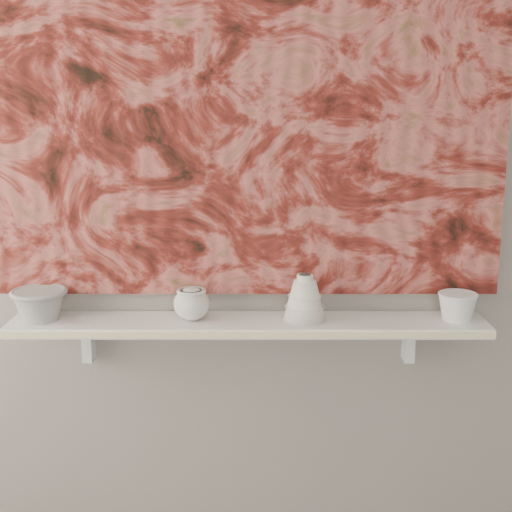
{
  "coord_description": "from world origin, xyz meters",
  "views": [
    {
      "loc": [
        0.03,
        -0.5,
        1.57
      ],
      "look_at": [
        0.02,
        1.49,
        1.13
      ],
      "focal_mm": 50.0,
      "sensor_mm": 36.0,
      "label": 1
    }
  ],
  "objects_px": {
    "painting": "(248,108)",
    "shelf": "(248,325)",
    "bell_vessel": "(305,297)",
    "bowl_grey": "(39,304)",
    "bowl_white": "(457,306)",
    "cup_cream": "(192,304)"
  },
  "relations": [
    {
      "from": "painting",
      "to": "shelf",
      "type": "bearing_deg",
      "value": -90.0
    },
    {
      "from": "shelf",
      "to": "bell_vessel",
      "type": "distance_m",
      "value": 0.19
    },
    {
      "from": "painting",
      "to": "bell_vessel",
      "type": "relative_size",
      "value": 10.82
    },
    {
      "from": "bowl_grey",
      "to": "bowl_white",
      "type": "xyz_separation_m",
      "value": [
        1.22,
        0.0,
        -0.01
      ]
    },
    {
      "from": "cup_cream",
      "to": "bell_vessel",
      "type": "bearing_deg",
      "value": 0.0
    },
    {
      "from": "painting",
      "to": "bowl_grey",
      "type": "xyz_separation_m",
      "value": [
        -0.61,
        -0.08,
        -0.56
      ]
    },
    {
      "from": "shelf",
      "to": "bowl_white",
      "type": "relative_size",
      "value": 12.15
    },
    {
      "from": "shelf",
      "to": "painting",
      "type": "relative_size",
      "value": 0.93
    },
    {
      "from": "painting",
      "to": "bowl_white",
      "type": "bearing_deg",
      "value": -7.47
    },
    {
      "from": "bowl_grey",
      "to": "cup_cream",
      "type": "xyz_separation_m",
      "value": [
        0.45,
        0.0,
        0.0
      ]
    },
    {
      "from": "painting",
      "to": "bell_vessel",
      "type": "height_order",
      "value": "painting"
    },
    {
      "from": "cup_cream",
      "to": "bowl_white",
      "type": "bearing_deg",
      "value": 0.0
    },
    {
      "from": "shelf",
      "to": "bowl_white",
      "type": "distance_m",
      "value": 0.62
    },
    {
      "from": "bowl_grey",
      "to": "cup_cream",
      "type": "bearing_deg",
      "value": 0.0
    },
    {
      "from": "cup_cream",
      "to": "bell_vessel",
      "type": "distance_m",
      "value": 0.33
    },
    {
      "from": "cup_cream",
      "to": "shelf",
      "type": "bearing_deg",
      "value": 0.0
    },
    {
      "from": "shelf",
      "to": "bell_vessel",
      "type": "xyz_separation_m",
      "value": [
        0.17,
        0.0,
        0.08
      ]
    },
    {
      "from": "cup_cream",
      "to": "bowl_white",
      "type": "xyz_separation_m",
      "value": [
        0.78,
        0.0,
        -0.01
      ]
    },
    {
      "from": "bowl_white",
      "to": "shelf",
      "type": "bearing_deg",
      "value": 180.0
    },
    {
      "from": "shelf",
      "to": "bell_vessel",
      "type": "height_order",
      "value": "bell_vessel"
    },
    {
      "from": "shelf",
      "to": "painting",
      "type": "distance_m",
      "value": 0.63
    },
    {
      "from": "bowl_grey",
      "to": "bell_vessel",
      "type": "height_order",
      "value": "bell_vessel"
    }
  ]
}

